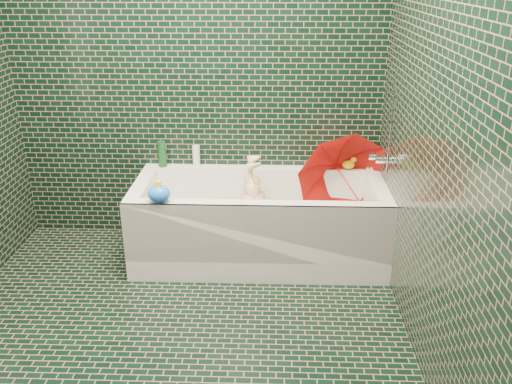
{
  "coord_description": "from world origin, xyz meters",
  "views": [
    {
      "loc": [
        0.54,
        -2.36,
        1.89
      ],
      "look_at": [
        0.43,
        0.82,
        0.57
      ],
      "focal_mm": 38.0,
      "sensor_mm": 36.0,
      "label": 1
    }
  ],
  "objects_px": {
    "child": "(258,217)",
    "bath_toy": "(159,193)",
    "bathtub": "(259,230)",
    "rubber_duck": "(349,164)",
    "umbrella": "(348,184)"
  },
  "relations": [
    {
      "from": "bathtub",
      "to": "rubber_duck",
      "type": "bearing_deg",
      "value": 26.6
    },
    {
      "from": "bathtub",
      "to": "umbrella",
      "type": "bearing_deg",
      "value": 7.78
    },
    {
      "from": "rubber_duck",
      "to": "umbrella",
      "type": "bearing_deg",
      "value": -94.77
    },
    {
      "from": "bathtub",
      "to": "bath_toy",
      "type": "xyz_separation_m",
      "value": [
        -0.61,
        -0.32,
        0.4
      ]
    },
    {
      "from": "rubber_duck",
      "to": "bath_toy",
      "type": "bearing_deg",
      "value": -148.79
    },
    {
      "from": "bathtub",
      "to": "child",
      "type": "distance_m",
      "value": 0.1
    },
    {
      "from": "bathtub",
      "to": "bath_toy",
      "type": "height_order",
      "value": "bath_toy"
    },
    {
      "from": "child",
      "to": "rubber_duck",
      "type": "xyz_separation_m",
      "value": [
        0.65,
        0.32,
        0.28
      ]
    },
    {
      "from": "rubber_duck",
      "to": "child",
      "type": "bearing_deg",
      "value": -149.86
    },
    {
      "from": "child",
      "to": "bath_toy",
      "type": "relative_size",
      "value": 4.78
    },
    {
      "from": "bathtub",
      "to": "umbrella",
      "type": "distance_m",
      "value": 0.68
    },
    {
      "from": "umbrella",
      "to": "child",
      "type": "bearing_deg",
      "value": 176.6
    },
    {
      "from": "bath_toy",
      "to": "child",
      "type": "bearing_deg",
      "value": 8.98
    },
    {
      "from": "bathtub",
      "to": "bath_toy",
      "type": "relative_size",
      "value": 9.84
    },
    {
      "from": "bath_toy",
      "to": "bathtub",
      "type": "bearing_deg",
      "value": 8.52
    }
  ]
}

